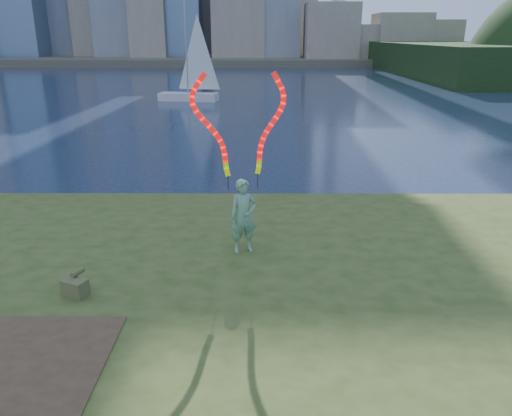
{
  "coord_description": "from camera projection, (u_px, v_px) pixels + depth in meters",
  "views": [
    {
      "loc": [
        1.5,
        -8.65,
        5.09
      ],
      "look_at": [
        1.46,
        1.0,
        1.72
      ],
      "focal_mm": 35.0,
      "sensor_mm": 36.0,
      "label": 1
    }
  ],
  "objects": [
    {
      "name": "far_shore",
      "position": [
        251.0,
        58.0,
        99.36
      ],
      "size": [
        320.0,
        40.0,
        1.2
      ],
      "primitive_type": "cube",
      "color": "#4F4A3A",
      "rests_on": "ground"
    },
    {
      "name": "ground",
      "position": [
        182.0,
        307.0,
        9.85
      ],
      "size": [
        320.0,
        320.0,
        0.0
      ],
      "primitive_type": "plane",
      "color": "#18243D",
      "rests_on": "ground"
    },
    {
      "name": "sailboat",
      "position": [
        191.0,
        84.0,
        40.02
      ],
      "size": [
        5.07,
        2.28,
        7.6
      ],
      "rotation": [
        0.0,
        0.0,
        -0.17
      ],
      "color": "silver",
      "rests_on": "ground"
    },
    {
      "name": "woman_with_ribbons",
      "position": [
        243.0,
        185.0,
        10.02
      ],
      "size": [
        1.94,
        0.67,
        3.94
      ],
      "rotation": [
        0.0,
        0.0,
        0.29
      ],
      "color": "#1E7031",
      "rests_on": "grassy_knoll"
    },
    {
      "name": "canvas_bag",
      "position": [
        75.0,
        286.0,
        8.63
      ],
      "size": [
        0.49,
        0.55,
        0.39
      ],
      "rotation": [
        0.0,
        0.0,
        -0.41
      ],
      "color": "brown",
      "rests_on": "grassy_knoll"
    },
    {
      "name": "grassy_knoll",
      "position": [
        159.0,
        365.0,
        7.57
      ],
      "size": [
        20.0,
        18.0,
        0.8
      ],
      "color": "#384719",
      "rests_on": "ground"
    }
  ]
}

